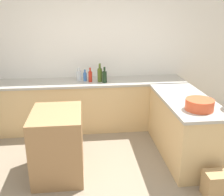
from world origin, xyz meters
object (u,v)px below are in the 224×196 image
object	(u,v)px
island_table	(58,144)
hot_sauce_bottle	(90,76)
wine_bottle_dark	(105,76)
vinegar_bottle_clear	(79,75)
mixing_bowl	(200,105)
water_bottle_blue	(85,76)
paper_bag	(217,185)
olive_oil_bottle	(100,74)

from	to	relation	value
island_table	hot_sauce_bottle	world-z (taller)	hot_sauce_bottle
wine_bottle_dark	vinegar_bottle_clear	bearing A→B (deg)	154.66
mixing_bowl	wine_bottle_dark	distance (m)	1.77
wine_bottle_dark	mixing_bowl	bearing A→B (deg)	-52.57
vinegar_bottle_clear	wine_bottle_dark	bearing A→B (deg)	-25.34
hot_sauce_bottle	wine_bottle_dark	world-z (taller)	wine_bottle_dark
water_bottle_blue	paper_bag	size ratio (longest dim) A/B	0.63
wine_bottle_dark	olive_oil_bottle	distance (m)	0.11
island_table	wine_bottle_dark	xyz separation A→B (m)	(0.72, 1.27, 0.56)
olive_oil_bottle	island_table	bearing A→B (deg)	-115.45
vinegar_bottle_clear	olive_oil_bottle	xyz separation A→B (m)	(0.36, -0.13, 0.04)
mixing_bowl	paper_bag	world-z (taller)	mixing_bowl
vinegar_bottle_clear	water_bottle_blue	distance (m)	0.12
mixing_bowl	water_bottle_blue	bearing A→B (deg)	132.14
hot_sauce_bottle	vinegar_bottle_clear	bearing A→B (deg)	148.25
hot_sauce_bottle	water_bottle_blue	distance (m)	0.11
mixing_bowl	wine_bottle_dark	bearing A→B (deg)	127.43
vinegar_bottle_clear	paper_bag	world-z (taller)	vinegar_bottle_clear
wine_bottle_dark	olive_oil_bottle	world-z (taller)	olive_oil_bottle
island_table	olive_oil_bottle	xyz separation A→B (m)	(0.64, 1.35, 0.57)
vinegar_bottle_clear	wine_bottle_dark	size ratio (longest dim) A/B	0.80
island_table	paper_bag	distance (m)	1.99
island_table	mixing_bowl	bearing A→B (deg)	-4.42
vinegar_bottle_clear	wine_bottle_dark	xyz separation A→B (m)	(0.44, -0.21, 0.02)
wine_bottle_dark	island_table	bearing A→B (deg)	-119.50
island_table	hot_sauce_bottle	bearing A→B (deg)	70.65
island_table	water_bottle_blue	distance (m)	1.56
hot_sauce_bottle	paper_bag	bearing A→B (deg)	-55.80
vinegar_bottle_clear	water_bottle_blue	bearing A→B (deg)	-28.23
vinegar_bottle_clear	hot_sauce_bottle	world-z (taller)	hot_sauce_bottle
water_bottle_blue	island_table	bearing A→B (deg)	-105.18
mixing_bowl	water_bottle_blue	world-z (taller)	water_bottle_blue
mixing_bowl	water_bottle_blue	size ratio (longest dim) A/B	1.75
paper_bag	vinegar_bottle_clear	bearing A→B (deg)	126.24
mixing_bowl	paper_bag	distance (m)	0.96
hot_sauce_bottle	paper_bag	size ratio (longest dim) A/B	0.78
mixing_bowl	paper_bag	bearing A→B (deg)	-83.21
island_table	vinegar_bottle_clear	xyz separation A→B (m)	(0.28, 1.47, 0.54)
mixing_bowl	wine_bottle_dark	xyz separation A→B (m)	(-1.07, 1.40, 0.04)
vinegar_bottle_clear	paper_bag	bearing A→B (deg)	-53.76
vinegar_bottle_clear	island_table	bearing A→B (deg)	-100.60
island_table	olive_oil_bottle	bearing A→B (deg)	64.55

